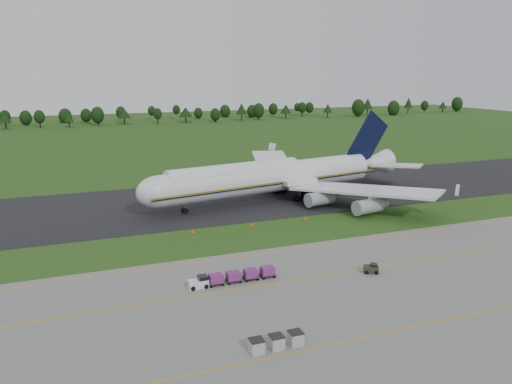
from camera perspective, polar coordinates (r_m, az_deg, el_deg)
name	(u,v)px	position (r m, az deg, el deg)	size (l,w,h in m)	color
ground	(231,238)	(94.38, -2.93, -5.29)	(600.00, 600.00, 0.00)	#234615
apron	(314,320)	(65.43, 6.64, -14.30)	(300.00, 52.00, 0.06)	slate
taxiway	(194,202)	(120.20, -7.07, -1.19)	(300.00, 40.00, 0.08)	black
apron_markings	(291,297)	(71.02, 3.98, -11.85)	(300.00, 30.20, 0.01)	orange
tree_line	(126,114)	(306.60, -14.61, 8.64)	(528.15, 22.26, 11.94)	black
aircraft	(275,176)	(120.93, 2.15, 1.83)	(73.20, 69.98, 20.47)	silver
baggage_train	(231,277)	(74.97, -2.83, -9.68)	(13.30, 1.70, 1.64)	silver
utility_cart	(371,269)	(80.38, 13.01, -8.61)	(2.47, 2.03, 1.17)	#272C1E
uld_row	(276,342)	(58.80, 2.34, -16.75)	(6.40, 1.60, 1.58)	#A2A2A2
edge_markers	(279,222)	(103.11, 2.63, -3.47)	(36.78, 0.30, 0.60)	#F06207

